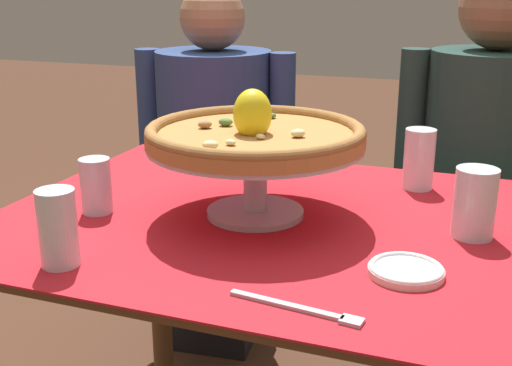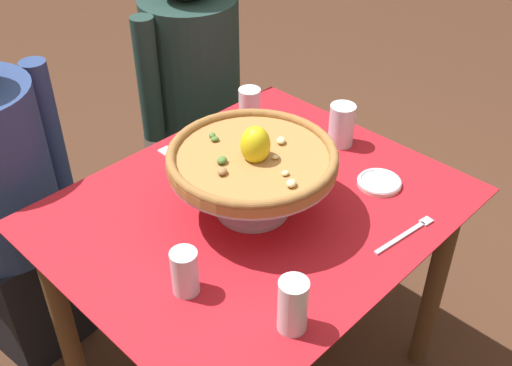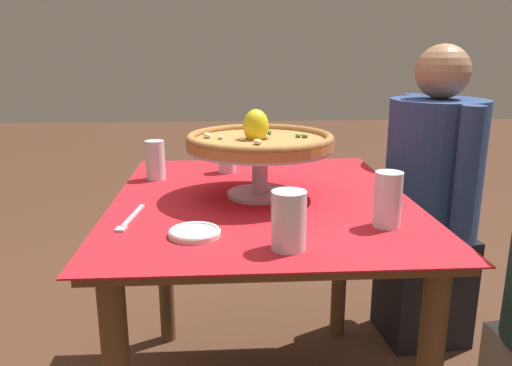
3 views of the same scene
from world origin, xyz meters
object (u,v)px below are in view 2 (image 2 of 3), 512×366
(water_glass_front_left, at_px, (293,308))
(pizza_stand, at_px, (252,177))
(side_plate, at_px, (379,182))
(water_glass_back_right, at_px, (250,112))
(pizza, at_px, (252,156))
(water_glass_side_right, at_px, (341,128))
(sugar_packet, at_px, (168,152))
(water_glass_side_left, at_px, (185,274))
(diner_right, at_px, (194,101))
(dinner_fork, at_px, (407,233))

(water_glass_front_left, bearing_deg, pizza_stand, 56.50)
(side_plate, bearing_deg, water_glass_back_right, 94.69)
(pizza_stand, distance_m, pizza, 0.06)
(water_glass_side_right, relative_size, sugar_packet, 2.62)
(water_glass_side_left, distance_m, diner_right, 1.13)
(dinner_fork, bearing_deg, pizza, 120.04)
(pizza, distance_m, dinner_fork, 0.44)
(dinner_fork, xyz_separation_m, diner_right, (0.23, 1.09, -0.13))
(water_glass_side_right, bearing_deg, water_glass_side_left, -170.00)
(pizza, xyz_separation_m, side_plate, (0.33, -0.18, -0.16))
(water_glass_side_right, bearing_deg, water_glass_back_right, 116.55)
(sugar_packet, bearing_deg, water_glass_side_right, -40.30)
(water_glass_front_left, distance_m, diner_right, 1.27)
(water_glass_side_right, bearing_deg, side_plate, -113.65)
(diner_right, bearing_deg, water_glass_side_left, -131.52)
(pizza_stand, xyz_separation_m, dinner_fork, (0.20, -0.35, -0.10))
(pizza_stand, distance_m, water_glass_side_left, 0.33)
(side_plate, height_order, diner_right, diner_right)
(water_glass_front_left, xyz_separation_m, water_glass_side_right, (0.64, 0.37, -0.00))
(water_glass_back_right, distance_m, side_plate, 0.48)
(pizza, xyz_separation_m, sugar_packet, (0.02, 0.37, -0.17))
(water_glass_front_left, height_order, diner_right, diner_right)
(water_glass_front_left, relative_size, diner_right, 0.11)
(water_glass_side_left, distance_m, dinner_fork, 0.57)
(side_plate, bearing_deg, pizza_stand, 151.44)
(water_glass_side_left, xyz_separation_m, dinner_fork, (0.51, -0.25, -0.05))
(pizza_stand, xyz_separation_m, sugar_packet, (0.02, 0.37, -0.10))
(side_plate, relative_size, dinner_fork, 0.59)
(water_glass_back_right, distance_m, diner_right, 0.50)
(water_glass_back_right, xyz_separation_m, diner_right, (0.14, 0.44, -0.19))
(pizza, distance_m, side_plate, 0.40)
(water_glass_side_right, distance_m, water_glass_back_right, 0.29)
(pizza, xyz_separation_m, dinner_fork, (0.20, -0.35, -0.17))
(water_glass_side_left, bearing_deg, pizza_stand, 17.08)
(pizza, height_order, water_glass_back_right, pizza)
(water_glass_side_left, bearing_deg, diner_right, 48.48)
(pizza, height_order, diner_right, diner_right)
(water_glass_side_left, relative_size, diner_right, 0.09)
(dinner_fork, bearing_deg, water_glass_side_right, 60.52)
(water_glass_side_left, bearing_deg, pizza, 16.96)
(pizza_stand, height_order, water_glass_side_left, pizza_stand)
(pizza_stand, height_order, water_glass_side_right, pizza_stand)
(pizza_stand, distance_m, diner_right, 0.89)
(side_plate, bearing_deg, diner_right, 83.57)
(dinner_fork, bearing_deg, diner_right, 78.21)
(dinner_fork, xyz_separation_m, sugar_packet, (-0.19, 0.72, -0.00))
(water_glass_back_right, distance_m, sugar_packet, 0.29)
(water_glass_back_right, xyz_separation_m, side_plate, (0.04, -0.47, -0.05))
(water_glass_side_left, relative_size, dinner_fork, 0.55)
(pizza, relative_size, side_plate, 3.50)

